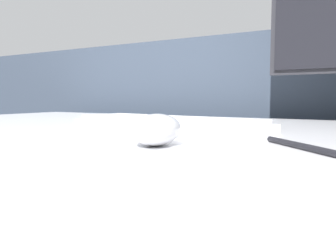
{
  "coord_description": "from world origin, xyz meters",
  "views": [
    {
      "loc": [
        0.16,
        -0.46,
        0.8
      ],
      "look_at": [
        -0.06,
        -0.07,
        0.76
      ],
      "focal_mm": 35.0,
      "sensor_mm": 36.0,
      "label": 1
    }
  ],
  "objects": [
    {
      "name": "keyboard",
      "position": [
        -0.15,
        0.09,
        0.75
      ],
      "size": [
        0.42,
        0.19,
        0.02
      ],
      "rotation": [
        0.0,
        0.0,
        -0.16
      ],
      "color": "silver",
      "rests_on": "desk"
    },
    {
      "name": "pen",
      "position": [
        0.11,
        -0.04,
        0.74
      ],
      "size": [
        0.09,
        0.1,
        0.01
      ],
      "rotation": [
        0.0,
        0.0,
        -0.82
      ],
      "color": "black",
      "rests_on": "desk"
    },
    {
      "name": "computer_mouse_near",
      "position": [
        -0.06,
        -0.1,
        0.76
      ],
      "size": [
        0.09,
        0.12,
        0.04
      ],
      "rotation": [
        0.0,
        0.0,
        0.26
      ],
      "color": "silver",
      "rests_on": "desk"
    },
    {
      "name": "partition_panel",
      "position": [
        0.0,
        0.67,
        0.51
      ],
      "size": [
        5.0,
        0.03,
        1.02
      ],
      "color": "#333D4C",
      "rests_on": "ground_plane"
    }
  ]
}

